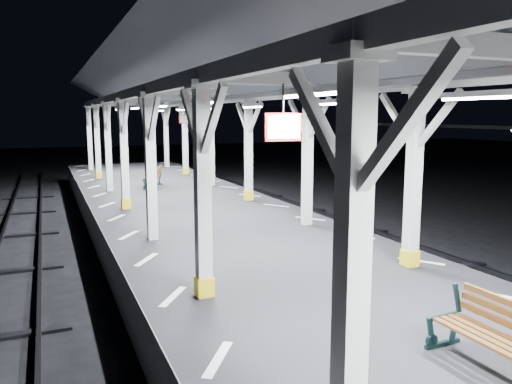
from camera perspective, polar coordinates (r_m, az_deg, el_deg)
platform at (r=7.43m, az=14.89°, el=-18.04°), size 6.00×50.00×1.00m
hazard_stripes_left at (r=6.14m, az=-4.36°, el=-18.49°), size 1.00×48.00×0.01m
canopy at (r=6.68m, az=16.37°, el=14.83°), size 5.40×49.00×4.65m
bench_mid at (r=6.28m, az=25.96°, el=-14.48°), size 0.58×1.48×0.80m
bench_far at (r=20.04m, az=-11.48°, el=1.80°), size 1.02×1.66×0.84m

